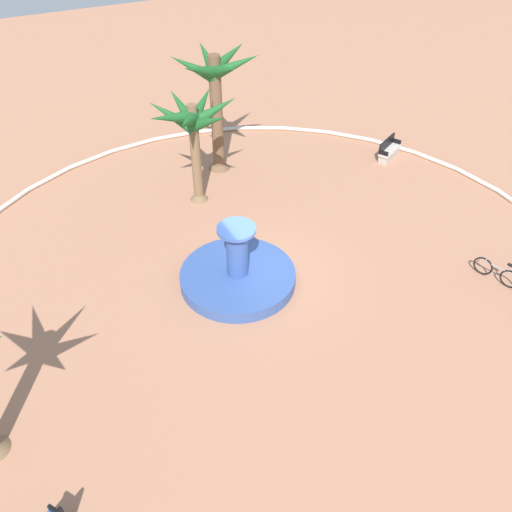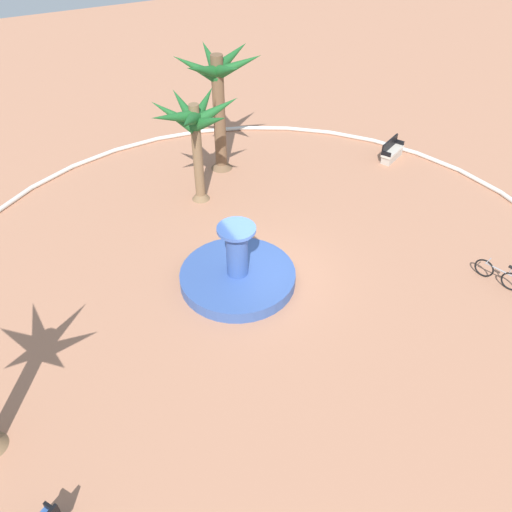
# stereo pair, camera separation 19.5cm
# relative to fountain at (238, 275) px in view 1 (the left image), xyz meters

# --- Properties ---
(ground_plane) EXTENTS (80.00, 80.00, 0.00)m
(ground_plane) POSITION_rel_fountain_xyz_m (-0.11, -0.99, -0.33)
(ground_plane) COLOR tan
(plaza_curb) EXTENTS (24.08, 24.08, 0.20)m
(plaza_curb) POSITION_rel_fountain_xyz_m (-0.11, -0.99, -0.23)
(plaza_curb) COLOR silver
(plaza_curb) RESTS_ON ground
(fountain) EXTENTS (4.12, 4.12, 2.41)m
(fountain) POSITION_rel_fountain_xyz_m (0.00, 0.00, 0.00)
(fountain) COLOR #38569E
(fountain) RESTS_ON ground
(palm_tree_near_fountain) EXTENTS (3.81, 3.94, 4.61)m
(palm_tree_near_fountain) POSITION_rel_fountain_xyz_m (5.66, -0.85, 3.18)
(palm_tree_near_fountain) COLOR brown
(palm_tree_near_fountain) RESTS_ON ground
(palm_tree_by_curb) EXTENTS (4.05, 3.87, 5.61)m
(palm_tree_by_curb) POSITION_rel_fountain_xyz_m (7.69, -2.83, 3.61)
(palm_tree_by_curb) COLOR brown
(palm_tree_by_curb) RESTS_ON ground
(bench_east) EXTENTS (1.16, 1.66, 1.00)m
(bench_east) POSITION_rel_fountain_xyz_m (4.70, -10.60, 0.01)
(bench_east) COLOR beige
(bench_east) RESTS_ON ground
(bicycle_by_lamppost) EXTENTS (1.66, 0.63, 0.94)m
(bicycle_by_lamppost) POSITION_rel_fountain_xyz_m (-4.22, -8.21, 0.05)
(bicycle_by_lamppost) COLOR black
(bicycle_by_lamppost) RESTS_ON ground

